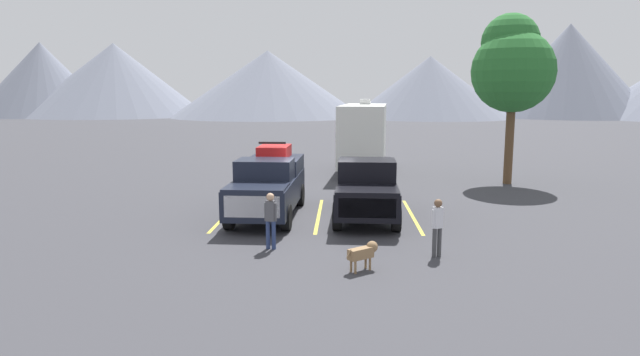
# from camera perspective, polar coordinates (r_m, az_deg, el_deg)

# --- Properties ---
(ground_plane) EXTENTS (240.00, 240.00, 0.00)m
(ground_plane) POSITION_cam_1_polar(r_m,az_deg,el_deg) (19.09, -0.19, -4.28)
(ground_plane) COLOR #38383D
(pickup_truck_a) EXTENTS (2.30, 5.82, 2.58)m
(pickup_truck_a) POSITION_cam_1_polar(r_m,az_deg,el_deg) (19.50, -5.41, -0.51)
(pickup_truck_a) COLOR black
(pickup_truck_a) RESTS_ON ground
(pickup_truck_b) EXTENTS (2.32, 5.72, 2.12)m
(pickup_truck_b) POSITION_cam_1_polar(r_m,az_deg,el_deg) (19.27, 4.91, -0.84)
(pickup_truck_b) COLOR black
(pickup_truck_b) RESTS_ON ground
(lot_stripe_a) EXTENTS (0.12, 5.50, 0.01)m
(lot_stripe_a) POSITION_cam_1_polar(r_m,az_deg,el_deg) (20.04, -9.80, -3.76)
(lot_stripe_a) COLOR gold
(lot_stripe_a) RESTS_ON ground
(lot_stripe_b) EXTENTS (0.12, 5.50, 0.01)m
(lot_stripe_b) POSITION_cam_1_polar(r_m,az_deg,el_deg) (19.61, -0.12, -3.91)
(lot_stripe_b) COLOR gold
(lot_stripe_b) RESTS_ON ground
(lot_stripe_c) EXTENTS (0.12, 5.50, 0.01)m
(lot_stripe_c) POSITION_cam_1_polar(r_m,az_deg,el_deg) (19.76, 9.69, -3.94)
(lot_stripe_c) COLOR gold
(lot_stripe_c) RESTS_ON ground
(camper_trailer_a) EXTENTS (3.04, 8.97, 4.02)m
(camper_trailer_a) POSITION_cam_1_polar(r_m,az_deg,el_deg) (30.27, 4.64, 4.65)
(camper_trailer_a) COLOR silver
(camper_trailer_a) RESTS_ON ground
(person_a) EXTENTS (0.35, 0.22, 1.61)m
(person_a) POSITION_cam_1_polar(r_m,az_deg,el_deg) (15.29, -5.23, -4.11)
(person_a) COLOR navy
(person_a) RESTS_ON ground
(person_b) EXTENTS (0.32, 0.27, 1.58)m
(person_b) POSITION_cam_1_polar(r_m,az_deg,el_deg) (14.85, 12.27, -4.73)
(person_b) COLOR #3F3F42
(person_b) RESTS_ON ground
(dog) EXTENTS (0.80, 0.68, 0.70)m
(dog) POSITION_cam_1_polar(r_m,az_deg,el_deg) (13.59, 4.71, -7.76)
(dog) COLOR olive
(dog) RESTS_ON ground
(tree_a) EXTENTS (3.89, 3.89, 8.10)m
(tree_a) POSITION_cam_1_polar(r_m,az_deg,el_deg) (27.65, 19.61, 11.20)
(tree_a) COLOR brown
(tree_a) RESTS_ON ground
(mountain_ridge) EXTENTS (149.49, 45.47, 16.67)m
(mountain_ridge) POSITION_cam_1_polar(r_m,az_deg,el_deg) (99.48, 6.71, 10.34)
(mountain_ridge) COLOR slate
(mountain_ridge) RESTS_ON ground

